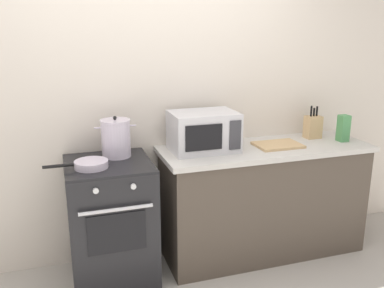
# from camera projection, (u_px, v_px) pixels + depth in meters

# --- Properties ---
(back_wall) EXTENTS (4.40, 0.10, 2.50)m
(back_wall) POSITION_uv_depth(u_px,v_px,m) (181.00, 102.00, 3.41)
(back_wall) COLOR silver
(back_wall) RESTS_ON ground_plane
(lower_cabinet_right) EXTENTS (1.64, 0.56, 0.88)m
(lower_cabinet_right) POSITION_uv_depth(u_px,v_px,m) (263.00, 202.00, 3.49)
(lower_cabinet_right) COLOR #4C4238
(lower_cabinet_right) RESTS_ON ground_plane
(countertop_right) EXTENTS (1.70, 0.60, 0.04)m
(countertop_right) POSITION_uv_depth(u_px,v_px,m) (266.00, 149.00, 3.37)
(countertop_right) COLOR beige
(countertop_right) RESTS_ON lower_cabinet_right
(stove) EXTENTS (0.60, 0.64, 0.92)m
(stove) POSITION_uv_depth(u_px,v_px,m) (111.00, 222.00, 3.09)
(stove) COLOR black
(stove) RESTS_ON ground_plane
(stock_pot) EXTENTS (0.30, 0.22, 0.30)m
(stock_pot) POSITION_uv_depth(u_px,v_px,m) (116.00, 138.00, 3.07)
(stock_pot) COLOR silver
(stock_pot) RESTS_ON stove
(frying_pan) EXTENTS (0.43, 0.23, 0.05)m
(frying_pan) POSITION_uv_depth(u_px,v_px,m) (90.00, 164.00, 2.85)
(frying_pan) COLOR silver
(frying_pan) RESTS_ON stove
(microwave) EXTENTS (0.50, 0.37, 0.30)m
(microwave) POSITION_uv_depth(u_px,v_px,m) (203.00, 131.00, 3.22)
(microwave) COLOR silver
(microwave) RESTS_ON countertop_right
(cutting_board) EXTENTS (0.36, 0.26, 0.02)m
(cutting_board) POSITION_uv_depth(u_px,v_px,m) (278.00, 145.00, 3.37)
(cutting_board) COLOR tan
(cutting_board) RESTS_ON countertop_right
(knife_block) EXTENTS (0.13, 0.10, 0.28)m
(knife_block) POSITION_uv_depth(u_px,v_px,m) (313.00, 127.00, 3.60)
(knife_block) COLOR tan
(knife_block) RESTS_ON countertop_right
(pasta_box) EXTENTS (0.08, 0.08, 0.22)m
(pasta_box) POSITION_uv_depth(u_px,v_px,m) (343.00, 128.00, 3.49)
(pasta_box) COLOR #4C9356
(pasta_box) RESTS_ON countertop_right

